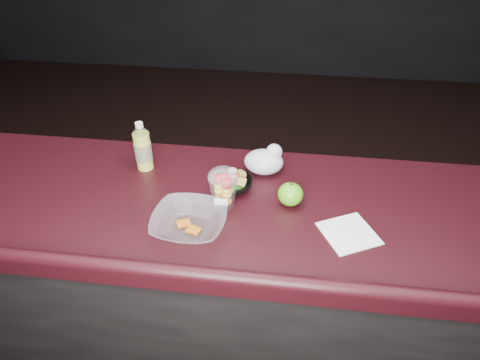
{
  "coord_description": "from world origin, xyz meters",
  "views": [
    {
      "loc": [
        0.14,
        -0.85,
        1.98
      ],
      "look_at": [
        -0.01,
        0.33,
        1.1
      ],
      "focal_mm": 32.0,
      "sensor_mm": 36.0,
      "label": 1
    }
  ],
  "objects_px": {
    "fruit_cup": "(223,187)",
    "lemonade_bottle": "(143,149)",
    "green_apple": "(291,194)",
    "takeout_bowl": "(189,223)",
    "snack_bowl": "(233,183)"
  },
  "relations": [
    {
      "from": "fruit_cup",
      "to": "lemonade_bottle",
      "type": "bearing_deg",
      "value": 151.49
    },
    {
      "from": "green_apple",
      "to": "takeout_bowl",
      "type": "distance_m",
      "value": 0.36
    },
    {
      "from": "lemonade_bottle",
      "to": "fruit_cup",
      "type": "distance_m",
      "value": 0.39
    },
    {
      "from": "green_apple",
      "to": "takeout_bowl",
      "type": "relative_size",
      "value": 0.37
    },
    {
      "from": "lemonade_bottle",
      "to": "fruit_cup",
      "type": "relative_size",
      "value": 1.34
    },
    {
      "from": "fruit_cup",
      "to": "takeout_bowl",
      "type": "height_order",
      "value": "fruit_cup"
    },
    {
      "from": "snack_bowl",
      "to": "takeout_bowl",
      "type": "relative_size",
      "value": 0.71
    },
    {
      "from": "green_apple",
      "to": "snack_bowl",
      "type": "bearing_deg",
      "value": 164.57
    },
    {
      "from": "lemonade_bottle",
      "to": "green_apple",
      "type": "bearing_deg",
      "value": -14.85
    },
    {
      "from": "lemonade_bottle",
      "to": "snack_bowl",
      "type": "bearing_deg",
      "value": -14.51
    },
    {
      "from": "lemonade_bottle",
      "to": "snack_bowl",
      "type": "xyz_separation_m",
      "value": [
        0.36,
        -0.09,
        -0.06
      ]
    },
    {
      "from": "lemonade_bottle",
      "to": "fruit_cup",
      "type": "bearing_deg",
      "value": -28.51
    },
    {
      "from": "green_apple",
      "to": "takeout_bowl",
      "type": "height_order",
      "value": "green_apple"
    },
    {
      "from": "fruit_cup",
      "to": "snack_bowl",
      "type": "distance_m",
      "value": 0.11
    },
    {
      "from": "green_apple",
      "to": "snack_bowl",
      "type": "distance_m",
      "value": 0.22
    }
  ]
}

